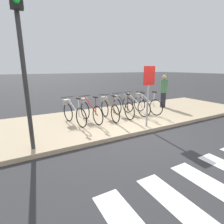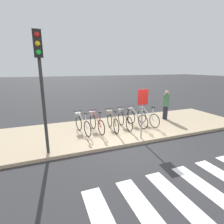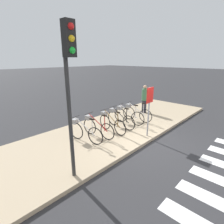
{
  "view_description": "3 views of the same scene",
  "coord_description": "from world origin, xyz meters",
  "px_view_note": "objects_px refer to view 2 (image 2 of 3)",
  "views": [
    {
      "loc": [
        -3.37,
        -4.09,
        2.08
      ],
      "look_at": [
        -0.5,
        1.04,
        0.57
      ],
      "focal_mm": 28.0,
      "sensor_mm": 36.0,
      "label": 1
    },
    {
      "loc": [
        -3.1,
        -5.46,
        2.91
      ],
      "look_at": [
        -0.64,
        0.79,
        1.21
      ],
      "focal_mm": 28.0,
      "sensor_mm": 36.0,
      "label": 2
    },
    {
      "loc": [
        -5.38,
        -3.2,
        3.17
      ],
      "look_at": [
        -0.66,
        1.26,
        1.18
      ],
      "focal_mm": 28.0,
      "sensor_mm": 36.0,
      "label": 3
    }
  ],
  "objects_px": {
    "parked_bicycle_3": "(124,119)",
    "parked_bicycle_5": "(147,116)",
    "parked_bicycle_4": "(135,117)",
    "pedestrian": "(166,104)",
    "traffic_light": "(40,70)",
    "parked_bicycle_1": "(96,122)",
    "parked_bicycle_0": "(82,123)",
    "sign_post": "(143,105)",
    "parked_bicycle_2": "(112,120)"
  },
  "relations": [
    {
      "from": "pedestrian",
      "to": "parked_bicycle_3",
      "type": "bearing_deg",
      "value": -170.61
    },
    {
      "from": "parked_bicycle_3",
      "to": "traffic_light",
      "type": "height_order",
      "value": "traffic_light"
    },
    {
      "from": "parked_bicycle_2",
      "to": "parked_bicycle_3",
      "type": "height_order",
      "value": "same"
    },
    {
      "from": "parked_bicycle_2",
      "to": "sign_post",
      "type": "xyz_separation_m",
      "value": [
        0.72,
        -1.41,
        0.93
      ]
    },
    {
      "from": "parked_bicycle_4",
      "to": "sign_post",
      "type": "height_order",
      "value": "sign_post"
    },
    {
      "from": "parked_bicycle_1",
      "to": "parked_bicycle_4",
      "type": "height_order",
      "value": "same"
    },
    {
      "from": "parked_bicycle_5",
      "to": "sign_post",
      "type": "bearing_deg",
      "value": -128.4
    },
    {
      "from": "pedestrian",
      "to": "parked_bicycle_5",
      "type": "bearing_deg",
      "value": -162.75
    },
    {
      "from": "parked_bicycle_3",
      "to": "parked_bicycle_5",
      "type": "bearing_deg",
      "value": -0.7
    },
    {
      "from": "parked_bicycle_2",
      "to": "traffic_light",
      "type": "bearing_deg",
      "value": -152.99
    },
    {
      "from": "parked_bicycle_2",
      "to": "parked_bicycle_3",
      "type": "bearing_deg",
      "value": 6.83
    },
    {
      "from": "parked_bicycle_4",
      "to": "sign_post",
      "type": "distance_m",
      "value": 1.87
    },
    {
      "from": "parked_bicycle_4",
      "to": "parked_bicycle_5",
      "type": "xyz_separation_m",
      "value": [
        0.6,
        -0.05,
        0.0
      ]
    },
    {
      "from": "parked_bicycle_4",
      "to": "sign_post",
      "type": "bearing_deg",
      "value": -110.32
    },
    {
      "from": "parked_bicycle_1",
      "to": "traffic_light",
      "type": "xyz_separation_m",
      "value": [
        -2.11,
        -1.54,
        2.3
      ]
    },
    {
      "from": "parked_bicycle_1",
      "to": "sign_post",
      "type": "height_order",
      "value": "sign_post"
    },
    {
      "from": "parked_bicycle_1",
      "to": "traffic_light",
      "type": "height_order",
      "value": "traffic_light"
    },
    {
      "from": "pedestrian",
      "to": "parked_bicycle_4",
      "type": "bearing_deg",
      "value": -168.85
    },
    {
      "from": "pedestrian",
      "to": "traffic_light",
      "type": "relative_size",
      "value": 0.42
    },
    {
      "from": "parked_bicycle_0",
      "to": "pedestrian",
      "type": "height_order",
      "value": "pedestrian"
    },
    {
      "from": "parked_bicycle_3",
      "to": "parked_bicycle_4",
      "type": "relative_size",
      "value": 1.01
    },
    {
      "from": "parked_bicycle_3",
      "to": "parked_bicycle_4",
      "type": "height_order",
      "value": "same"
    },
    {
      "from": "parked_bicycle_5",
      "to": "parked_bicycle_1",
      "type": "bearing_deg",
      "value": 179.54
    },
    {
      "from": "sign_post",
      "to": "parked_bicycle_3",
      "type": "bearing_deg",
      "value": 92.8
    },
    {
      "from": "parked_bicycle_3",
      "to": "parked_bicycle_5",
      "type": "distance_m",
      "value": 1.24
    },
    {
      "from": "parked_bicycle_1",
      "to": "pedestrian",
      "type": "bearing_deg",
      "value": 6.17
    },
    {
      "from": "parked_bicycle_1",
      "to": "parked_bicycle_3",
      "type": "relative_size",
      "value": 0.99
    },
    {
      "from": "parked_bicycle_1",
      "to": "parked_bicycle_5",
      "type": "height_order",
      "value": "same"
    },
    {
      "from": "parked_bicycle_4",
      "to": "parked_bicycle_5",
      "type": "height_order",
      "value": "same"
    },
    {
      "from": "traffic_light",
      "to": "sign_post",
      "type": "height_order",
      "value": "traffic_light"
    },
    {
      "from": "parked_bicycle_1",
      "to": "traffic_light",
      "type": "bearing_deg",
      "value": -143.86
    },
    {
      "from": "parked_bicycle_3",
      "to": "traffic_light",
      "type": "bearing_deg",
      "value": -156.38
    },
    {
      "from": "parked_bicycle_5",
      "to": "parked_bicycle_3",
      "type": "bearing_deg",
      "value": 179.3
    },
    {
      "from": "parked_bicycle_0",
      "to": "parked_bicycle_1",
      "type": "relative_size",
      "value": 0.99
    },
    {
      "from": "parked_bicycle_5",
      "to": "traffic_light",
      "type": "xyz_separation_m",
      "value": [
        -4.74,
        -1.52,
        2.3
      ]
    },
    {
      "from": "parked_bicycle_1",
      "to": "pedestrian",
      "type": "relative_size",
      "value": 1.0
    },
    {
      "from": "parked_bicycle_1",
      "to": "parked_bicycle_3",
      "type": "distance_m",
      "value": 1.4
    },
    {
      "from": "parked_bicycle_1",
      "to": "traffic_light",
      "type": "distance_m",
      "value": 3.48
    },
    {
      "from": "pedestrian",
      "to": "parked_bicycle_1",
      "type": "bearing_deg",
      "value": -173.83
    },
    {
      "from": "parked_bicycle_3",
      "to": "parked_bicycle_4",
      "type": "bearing_deg",
      "value": 3.43
    },
    {
      "from": "parked_bicycle_0",
      "to": "traffic_light",
      "type": "bearing_deg",
      "value": -133.28
    },
    {
      "from": "parked_bicycle_4",
      "to": "pedestrian",
      "type": "xyz_separation_m",
      "value": [
        2.11,
        0.42,
        0.4
      ]
    },
    {
      "from": "parked_bicycle_4",
      "to": "pedestrian",
      "type": "relative_size",
      "value": 0.99
    },
    {
      "from": "parked_bicycle_5",
      "to": "sign_post",
      "type": "distance_m",
      "value": 2.09
    },
    {
      "from": "parked_bicycle_5",
      "to": "traffic_light",
      "type": "height_order",
      "value": "traffic_light"
    },
    {
      "from": "parked_bicycle_3",
      "to": "sign_post",
      "type": "distance_m",
      "value": 1.75
    },
    {
      "from": "parked_bicycle_4",
      "to": "parked_bicycle_1",
      "type": "bearing_deg",
      "value": -179.1
    },
    {
      "from": "parked_bicycle_4",
      "to": "traffic_light",
      "type": "height_order",
      "value": "traffic_light"
    },
    {
      "from": "parked_bicycle_3",
      "to": "sign_post",
      "type": "xyz_separation_m",
      "value": [
        0.07,
        -1.49,
        0.93
      ]
    },
    {
      "from": "parked_bicycle_5",
      "to": "sign_post",
      "type": "xyz_separation_m",
      "value": [
        -1.17,
        -1.47,
        0.93
      ]
    }
  ]
}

